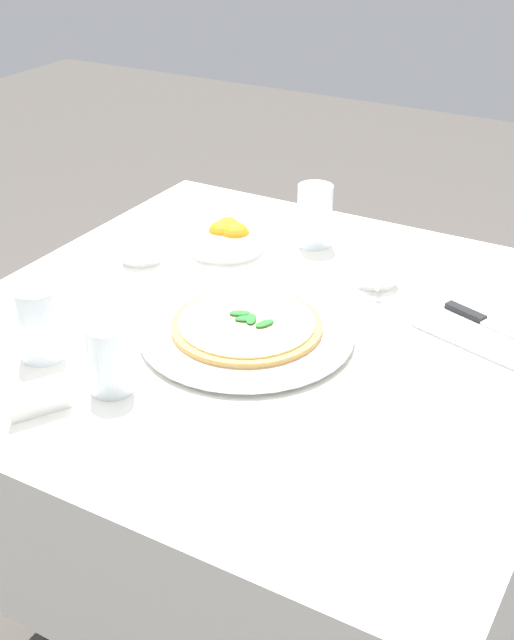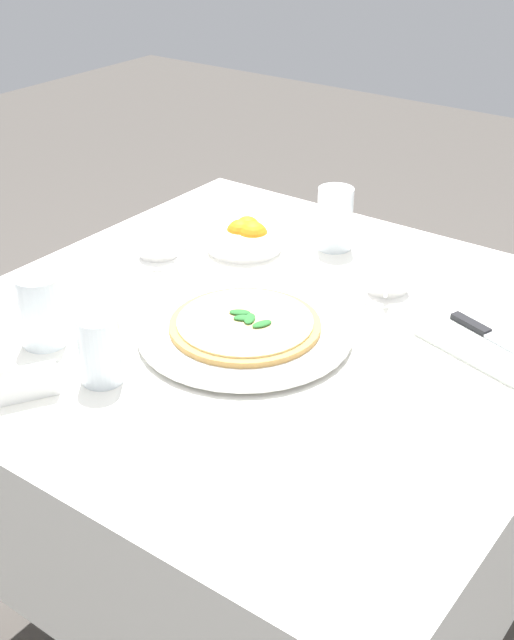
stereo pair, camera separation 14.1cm
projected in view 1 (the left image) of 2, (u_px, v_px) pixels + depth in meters
ground_plane at (265, 622)px, 1.81m from camera, size 8.00×8.00×0.00m
dining_table at (266, 391)px, 1.51m from camera, size 1.03×1.03×0.74m
pizza_plate at (247, 332)px, 1.39m from camera, size 0.36×0.36×0.02m
pizza at (247, 325)px, 1.39m from camera, size 0.25×0.25×0.02m
coffee_cup_far_left at (376, 274)px, 1.55m from camera, size 0.13×0.13×0.06m
coffee_cup_near_left at (141, 250)px, 1.63m from camera, size 0.13×0.13×0.06m
water_glass_left_edge at (315, 219)px, 1.70m from camera, size 0.07×0.07×0.13m
water_glass_near_right at (41, 327)px, 1.32m from camera, size 0.07×0.07×0.12m
water_glass_far_right at (110, 363)px, 1.24m from camera, size 0.07×0.07×0.11m
napkin_folded at (488, 330)px, 1.40m from camera, size 0.25×0.19×0.02m
dinner_knife at (490, 323)px, 1.39m from camera, size 0.19×0.08×0.01m
citrus_bowl at (227, 238)px, 1.69m from camera, size 0.15×0.15×0.07m
menu_card at (39, 398)px, 1.19m from camera, size 0.05×0.08×0.06m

